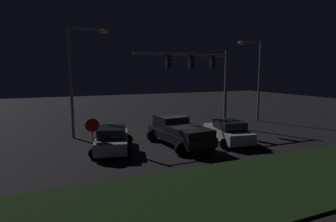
{
  "coord_description": "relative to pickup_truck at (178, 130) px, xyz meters",
  "views": [
    {
      "loc": [
        -8.17,
        -17.23,
        4.76
      ],
      "look_at": [
        -0.32,
        0.52,
        2.05
      ],
      "focal_mm": 29.99,
      "sensor_mm": 36.0,
      "label": 1
    }
  ],
  "objects": [
    {
      "name": "stop_sign",
      "position": [
        -5.55,
        -0.55,
        0.56
      ],
      "size": [
        0.76,
        0.08,
        2.23
      ],
      "color": "slate",
      "rests_on": "ground_plane"
    },
    {
      "name": "street_lamp_right",
      "position": [
        10.44,
        4.97,
        3.85
      ],
      "size": [
        2.73,
        0.44,
        7.61
      ],
      "color": "slate",
      "rests_on": "ground_plane"
    },
    {
      "name": "car_sedan_far",
      "position": [
        3.39,
        -0.75,
        -0.26
      ],
      "size": [
        2.98,
        4.65,
        1.51
      ],
      "rotation": [
        0.0,
        0.0,
        1.39
      ],
      "color": "#B7B7BC",
      "rests_on": "ground_plane"
    },
    {
      "name": "pickup_truck",
      "position": [
        0.0,
        0.0,
        0.0
      ],
      "size": [
        3.16,
        5.54,
        1.8
      ],
      "rotation": [
        0.0,
        0.0,
        1.65
      ],
      "color": "black",
      "rests_on": "ground_plane"
    },
    {
      "name": "car_sedan",
      "position": [
        -4.27,
        0.32,
        -0.26
      ],
      "size": [
        3.23,
        4.72,
        1.51
      ],
      "rotation": [
        0.0,
        0.0,
        1.29
      ],
      "color": "#B7B7BC",
      "rests_on": "ground_plane"
    },
    {
      "name": "street_lamp_left",
      "position": [
        -5.49,
        4.84,
        4.03
      ],
      "size": [
        2.86,
        0.44,
        7.91
      ],
      "color": "slate",
      "rests_on": "ground_plane"
    },
    {
      "name": "traffic_signal_gantry",
      "position": [
        3.97,
        3.89,
        3.9
      ],
      "size": [
        8.32,
        0.56,
        6.5
      ],
      "color": "slate",
      "rests_on": "ground_plane"
    },
    {
      "name": "grass_median",
      "position": [
        0.31,
        -7.29,
        -0.95
      ],
      "size": [
        23.47,
        5.78,
        0.1
      ],
      "primitive_type": "cube",
      "color": "black",
      "rests_on": "ground_plane"
    },
    {
      "name": "ground_plane",
      "position": [
        0.31,
        1.11,
        -1.0
      ],
      "size": [
        80.0,
        80.0,
        0.0
      ],
      "primitive_type": "plane",
      "color": "black"
    }
  ]
}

